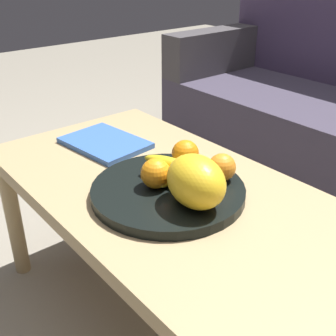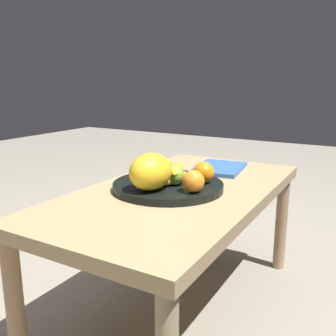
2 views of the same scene
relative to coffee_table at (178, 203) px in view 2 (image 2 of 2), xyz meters
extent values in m
plane|color=gray|center=(0.00, 0.00, -0.41)|extent=(8.00, 8.00, 0.00)
cube|color=tan|center=(0.00, 0.00, 0.03)|extent=(1.08, 0.57, 0.04)
cylinder|color=tan|center=(-0.50, -0.24, -0.20)|extent=(0.05, 0.05, 0.42)
cylinder|color=tan|center=(0.50, -0.24, -0.20)|extent=(0.05, 0.05, 0.42)
cylinder|color=tan|center=(-0.50, 0.24, -0.20)|extent=(0.05, 0.05, 0.42)
cylinder|color=black|center=(0.03, -0.03, 0.07)|extent=(0.37, 0.37, 0.03)
ellipsoid|color=yellow|center=(0.13, -0.03, 0.14)|extent=(0.17, 0.14, 0.12)
sphere|color=orange|center=(0.01, -0.05, 0.11)|extent=(0.07, 0.07, 0.07)
sphere|color=orange|center=(-0.03, 0.08, 0.11)|extent=(0.07, 0.07, 0.07)
sphere|color=orange|center=(0.09, 0.10, 0.11)|extent=(0.07, 0.07, 0.07)
sphere|color=#80A637|center=(0.04, 0.01, 0.11)|extent=(0.06, 0.06, 0.06)
ellipsoid|color=yellow|center=(0.01, 0.01, 0.10)|extent=(0.10, 0.15, 0.03)
ellipsoid|color=yellow|center=(0.02, 0.00, 0.10)|extent=(0.15, 0.04, 0.03)
ellipsoid|color=gold|center=(0.01, 0.00, 0.12)|extent=(0.15, 0.08, 0.03)
cube|color=#3763B8|center=(-0.32, 0.02, 0.06)|extent=(0.27, 0.21, 0.02)
camera|label=1|loc=(0.72, -0.59, 0.59)|focal=45.72mm
camera|label=2|loc=(1.08, 0.58, 0.42)|focal=40.02mm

